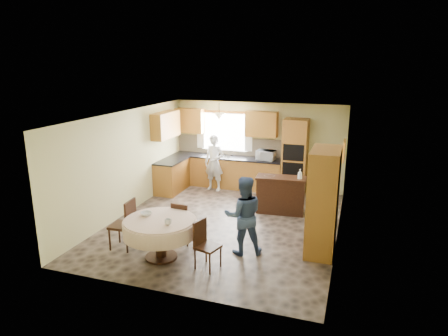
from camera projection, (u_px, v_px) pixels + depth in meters
name	position (u px, v px, depth m)	size (l,w,h in m)	color
floor	(225.00, 224.00, 9.20)	(5.00, 6.00, 0.01)	brown
ceiling	(225.00, 115.00, 8.56)	(5.00, 6.00, 0.01)	white
wall_back	(257.00, 145.00, 11.63)	(5.00, 0.02, 2.50)	tan
wall_front	(163.00, 221.00, 6.13)	(5.00, 0.02, 2.50)	tan
wall_left	(127.00, 163.00, 9.65)	(0.02, 6.00, 2.50)	tan
wall_right	(341.00, 182.00, 8.11)	(0.02, 6.00, 2.50)	tan
window	(225.00, 132.00, 11.83)	(1.40, 0.03, 1.10)	white
curtain_left	(201.00, 129.00, 12.00)	(0.22, 0.02, 1.15)	white
curtain_right	(249.00, 132.00, 11.54)	(0.22, 0.02, 1.15)	white
base_cab_back	(226.00, 172.00, 11.82)	(3.30, 0.60, 0.88)	#C48134
counter_back	(226.00, 157.00, 11.70)	(3.30, 0.64, 0.04)	black
base_cab_left	(172.00, 176.00, 11.42)	(0.60, 1.20, 0.88)	#C48134
counter_left	(171.00, 161.00, 11.30)	(0.64, 1.20, 0.04)	black
backsplash	(229.00, 146.00, 11.90)	(3.30, 0.02, 0.55)	tan
wall_cab_left	(190.00, 120.00, 11.94)	(0.85, 0.33, 0.72)	#C88432
wall_cab_right	(262.00, 124.00, 11.26)	(0.90, 0.33, 0.72)	#C88432
wall_cab_side	(166.00, 125.00, 11.08)	(0.33, 1.20, 0.72)	#C88432
oven_tower	(295.00, 157.00, 11.04)	(0.66, 0.62, 2.12)	#C48134
oven_upper	(293.00, 153.00, 10.70)	(0.56, 0.01, 0.45)	black
oven_lower	(292.00, 171.00, 10.83)	(0.56, 0.01, 0.45)	black
pendant	(219.00, 116.00, 11.25)	(0.36, 0.36, 0.18)	beige
sideboard	(281.00, 196.00, 9.78)	(1.20, 0.50, 0.86)	#361D0E
space_heater	(325.00, 215.00, 9.07)	(0.36, 0.25, 0.50)	black
cupboard	(323.00, 202.00, 7.63)	(0.54, 1.07, 2.05)	#C48134
dining_table	(160.00, 228.00, 7.45)	(1.38, 1.38, 0.78)	#361D0E
chair_left	(126.00, 222.00, 7.86)	(0.46, 0.46, 1.01)	#361D0E
chair_back	(182.00, 221.00, 8.08)	(0.41, 0.41, 0.89)	#361D0E
chair_right	(204.00, 242.00, 7.14)	(0.48, 0.48, 0.89)	#361D0E
framed_picture	(344.00, 151.00, 9.47)	(0.06, 0.58, 0.48)	gold
microwave	(266.00, 155.00, 11.25)	(0.51, 0.35, 0.28)	silver
person_sink	(214.00, 163.00, 11.43)	(0.59, 0.39, 1.62)	silver
person_dining	(243.00, 215.00, 7.61)	(0.75, 0.59, 1.55)	#344873
bowl_sideboard	(269.00, 177.00, 9.75)	(0.24, 0.24, 0.06)	#B2B2B2
bottle_sideboard	(300.00, 175.00, 9.49)	(0.11, 0.11, 0.29)	silver
cup_table	(168.00, 222.00, 7.15)	(0.13, 0.13, 0.10)	#B2B2B2
bowl_table	(146.00, 214.00, 7.57)	(0.21, 0.21, 0.07)	#B2B2B2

